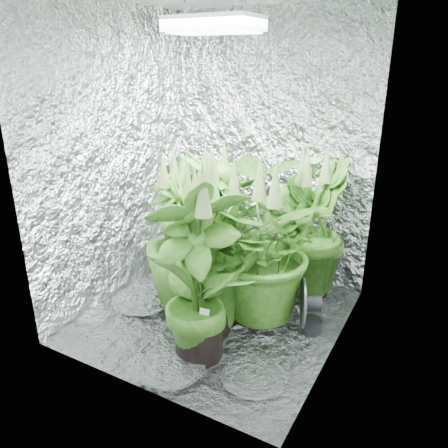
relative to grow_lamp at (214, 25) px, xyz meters
name	(u,v)px	position (x,y,z in m)	size (l,w,h in m)	color
ground	(216,316)	(0.00, 0.00, -1.83)	(1.60, 1.60, 0.00)	silver
walls	(215,174)	(0.00, 0.00, -0.83)	(1.62, 1.62, 2.00)	silver
grow_lamp	(214,25)	(0.00, 0.00, 0.00)	(0.50, 0.30, 0.22)	gray
plant_a	(214,225)	(-0.29, 0.47, -1.37)	(1.02, 1.02, 0.97)	black
plant_b	(280,240)	(0.20, 0.62, -1.45)	(0.52, 0.52, 0.84)	black
plant_c	(313,229)	(0.44, 0.63, -1.31)	(0.56, 0.56, 1.11)	black
plant_d	(217,237)	(-0.04, 0.10, -1.28)	(0.81, 0.81, 1.17)	black
plant_e	(256,247)	(0.23, 0.12, -1.31)	(1.05, 1.05, 1.10)	black
plant_f	(197,272)	(0.12, -0.41, -1.27)	(0.81, 0.81, 1.19)	black
plant_g	(206,259)	(0.03, -0.17, -1.32)	(0.56, 0.56, 1.11)	black
plant_h	(184,235)	(-0.30, 0.08, -1.31)	(0.73, 0.73, 1.10)	black
circulation_fan	(307,310)	(0.60, 0.14, -1.67)	(0.20, 0.30, 0.37)	black
plant_label	(204,317)	(0.18, -0.44, -1.53)	(0.06, 0.01, 0.09)	white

